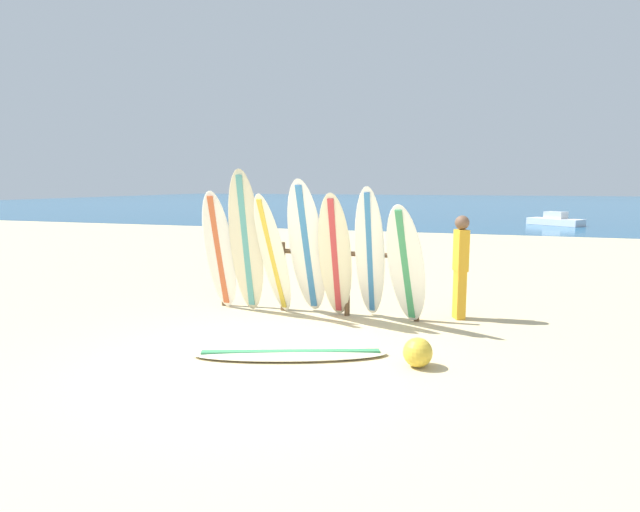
% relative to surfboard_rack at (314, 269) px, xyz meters
% --- Properties ---
extents(ground_plane, '(120.00, 120.00, 0.00)m').
position_rel_surfboard_rack_xyz_m(ground_plane, '(0.14, -2.64, -0.76)').
color(ground_plane, '#D3BC8C').
extents(ocean_water, '(120.00, 80.00, 0.01)m').
position_rel_surfboard_rack_xyz_m(ocean_water, '(0.14, 55.36, -0.76)').
color(ocean_water, '#1E5984').
rests_on(ocean_water, ground).
extents(surfboard_rack, '(3.55, 0.09, 1.19)m').
position_rel_surfboard_rack_xyz_m(surfboard_rack, '(0.00, 0.00, 0.00)').
color(surfboard_rack, brown).
rests_on(surfboard_rack, ground).
extents(surfboard_leaning_far_left, '(0.60, 0.58, 2.08)m').
position_rel_surfboard_rack_xyz_m(surfboard_leaning_far_left, '(-1.63, -0.31, 0.28)').
color(surfboard_leaning_far_left, white).
rests_on(surfboard_leaning_far_left, ground).
extents(surfboard_leaning_left, '(0.64, 0.71, 2.43)m').
position_rel_surfboard_rack_xyz_m(surfboard_leaning_left, '(-1.07, -0.40, 0.45)').
color(surfboard_leaning_left, beige).
rests_on(surfboard_leaning_left, ground).
extents(surfboard_leaning_center_left, '(0.60, 0.92, 2.05)m').
position_rel_surfboard_rack_xyz_m(surfboard_leaning_center_left, '(-0.57, -0.44, 0.26)').
color(surfboard_leaning_center_left, white).
rests_on(surfboard_leaning_center_left, ground).
extents(surfboard_leaning_center, '(0.67, 1.19, 2.27)m').
position_rel_surfboard_rack_xyz_m(surfboard_leaning_center, '(-0.01, -0.35, 0.38)').
color(surfboard_leaning_center, white).
rests_on(surfboard_leaning_center, ground).
extents(surfboard_leaning_center_right, '(0.61, 0.94, 2.06)m').
position_rel_surfboard_rack_xyz_m(surfboard_leaning_center_right, '(0.47, -0.38, 0.27)').
color(surfboard_leaning_center_right, beige).
rests_on(surfboard_leaning_center_right, ground).
extents(surfboard_leaning_right, '(0.57, 1.10, 2.16)m').
position_rel_surfboard_rack_xyz_m(surfboard_leaning_right, '(1.02, -0.28, 0.32)').
color(surfboard_leaning_right, white).
rests_on(surfboard_leaning_right, ground).
extents(surfboard_leaning_far_right, '(0.73, 0.92, 1.91)m').
position_rel_surfboard_rack_xyz_m(surfboard_leaning_far_right, '(1.60, -0.40, 0.19)').
color(surfboard_leaning_far_right, white).
rests_on(surfboard_leaning_far_right, ground).
extents(surfboard_lying_on_sand, '(2.52, 1.40, 0.08)m').
position_rel_surfboard_rack_xyz_m(surfboard_lying_on_sand, '(0.44, -2.23, -0.73)').
color(surfboard_lying_on_sand, beige).
rests_on(surfboard_lying_on_sand, ground).
extents(beachgoer_standing, '(0.27, 0.32, 1.68)m').
position_rel_surfboard_rack_xyz_m(beachgoer_standing, '(2.36, 0.38, 0.16)').
color(beachgoer_standing, gold).
rests_on(beachgoer_standing, ground).
extents(small_boat_offshore, '(2.83, 2.46, 0.71)m').
position_rel_surfboard_rack_xyz_m(small_boat_offshore, '(6.03, 21.81, -0.51)').
color(small_boat_offshore, silver).
rests_on(small_boat_offshore, ocean_water).
extents(beach_ball, '(0.36, 0.36, 0.36)m').
position_rel_surfboard_rack_xyz_m(beach_ball, '(2.03, -2.10, -0.58)').
color(beach_ball, gold).
rests_on(beach_ball, ground).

